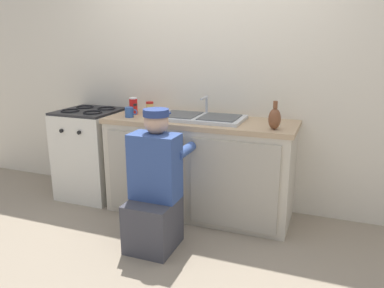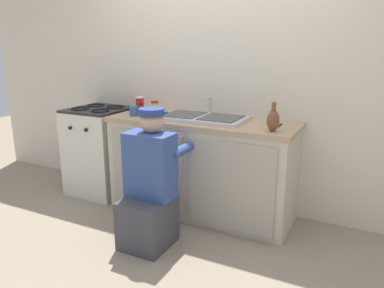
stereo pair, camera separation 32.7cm
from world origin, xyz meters
The scene contains 13 objects.
ground_plane centered at (0.00, 0.00, 0.00)m, with size 12.00×12.00×0.00m, color gray.
back_wall centered at (0.00, 0.65, 1.25)m, with size 6.00×0.10×2.50m, color beige.
counter_cabinet centered at (0.00, 0.29, 0.43)m, with size 1.71×0.62×0.87m.
countertop centered at (0.00, 0.30, 0.89)m, with size 1.75×0.62×0.04m, color tan.
sink_double_basin centered at (0.00, 0.30, 0.93)m, with size 0.80×0.44×0.19m.
stove_range centered at (-1.21, 0.30, 0.46)m, with size 0.59×0.62×0.94m.
plumber_person centered at (-0.12, -0.41, 0.46)m, with size 0.42×0.61×1.10m.
spice_bottle_red centered at (-0.67, 0.31, 0.96)m, with size 0.04×0.04×0.10m.
coffee_mug centered at (-0.65, 0.16, 0.96)m, with size 0.13×0.08×0.10m.
cell_phone centered at (0.67, 0.35, 0.92)m, with size 0.07×0.14×0.01m.
vase_decorative centered at (0.70, 0.13, 1.00)m, with size 0.10×0.10×0.23m.
soda_cup_red centered at (-0.73, 0.38, 0.99)m, with size 0.08×0.08×0.15m.
condiment_jar centered at (-0.53, 0.34, 0.98)m, with size 0.07×0.07×0.13m.
Camera 1 is at (1.13, -2.85, 1.59)m, focal length 35.00 mm.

